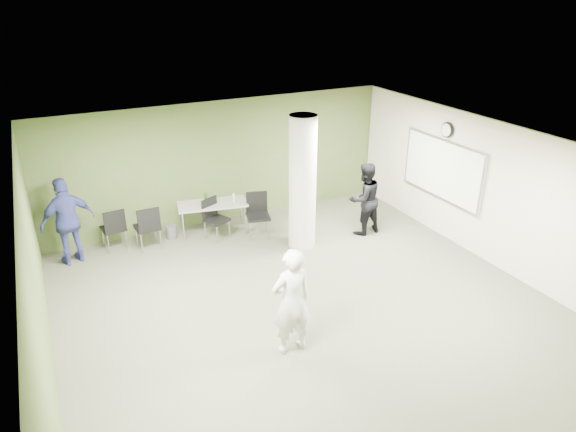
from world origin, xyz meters
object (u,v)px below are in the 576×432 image
man_black (364,199)px  man_blue (68,221)px  chair_back_left (114,226)px  folding_table (213,205)px  woman_white (292,302)px

man_black → man_blue: size_ratio=0.91×
man_black → man_blue: man_blue is taller
chair_back_left → man_black: (5.05, -1.64, 0.28)m
folding_table → chair_back_left: (-2.08, 0.16, -0.13)m
chair_back_left → woman_white: woman_white is taller
folding_table → man_black: bearing=-15.0°
folding_table → chair_back_left: size_ratio=1.75×
folding_table → woman_white: (-0.28, -4.37, 0.20)m
woman_white → man_black: woman_white is taller
chair_back_left → woman_white: 4.89m
man_black → man_blue: (-5.90, 1.47, 0.08)m
chair_back_left → man_blue: bearing=3.9°
chair_back_left → woman_white: bearing=104.4°
man_blue → man_black: bearing=150.9°
folding_table → man_black: (2.97, -1.48, 0.15)m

